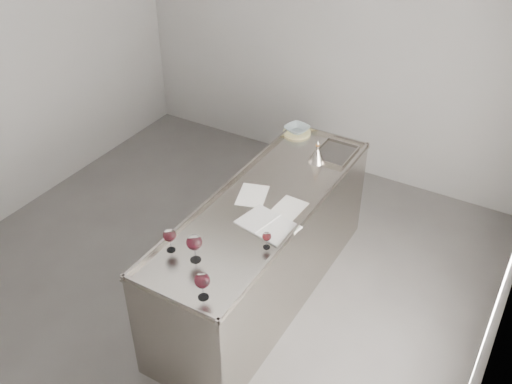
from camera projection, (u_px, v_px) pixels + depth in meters
The scene contains 12 objects.
room_shell at pixel (184, 151), 4.09m from camera, with size 4.54×5.04×2.84m.
counter at pixel (264, 248), 4.63m from camera, with size 0.77×2.42×0.97m.
wine_glass_left at pixel (170, 236), 3.83m from camera, with size 0.09×0.09×0.18m.
wine_glass_middle at pixel (194, 243), 3.73m from camera, with size 0.11×0.11×0.21m.
wine_glass_right at pixel (202, 281), 3.46m from camera, with size 0.10×0.10×0.19m.
wine_glass_small at pixel (267, 237), 3.87m from camera, with size 0.06×0.06×0.13m.
notebook at pixel (268, 225), 4.12m from camera, with size 0.46×0.36×0.02m.
loose_paper_top at pixel (288, 209), 4.29m from camera, with size 0.21×0.29×0.00m, color silver.
loose_paper_under at pixel (252, 195), 4.42m from camera, with size 0.21×0.31×0.00m, color white.
trivet at pixel (297, 133), 5.23m from camera, with size 0.25×0.25×0.02m, color beige.
ceramic_bowl at pixel (297, 129), 5.21m from camera, with size 0.21×0.21×0.05m, color #8A9CA1.
wine_funnel at pixel (317, 155), 4.80m from camera, with size 0.15×0.15×0.21m.
Camera 1 is at (2.23, -2.77, 3.50)m, focal length 40.00 mm.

